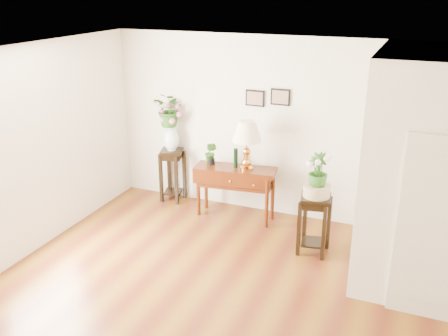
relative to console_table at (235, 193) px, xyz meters
The scene contains 19 objects.
floor 2.49m from the console_table, 70.87° to the right, with size 6.00×5.50×0.02m, color brown.
ceiling 3.42m from the console_table, 70.87° to the right, with size 6.00×5.50×0.02m, color white.
wall_back 1.34m from the console_table, 28.33° to the left, with size 6.00×0.02×2.80m, color silver.
wall_left 3.34m from the console_table, 133.47° to the right, with size 0.02×5.50×2.80m, color silver.
partition 3.11m from the console_table, 10.57° to the right, with size 1.80×1.95×2.80m, color silver.
door 3.35m from the console_table, 27.97° to the right, with size 0.90×0.05×2.10m, color beige.
art_print_left 1.50m from the console_table, 69.63° to the left, with size 0.30×0.02×0.25m, color black.
art_print_right 1.64m from the console_table, 36.75° to the left, with size 0.30×0.02×0.25m, color black.
wall_ornament 2.59m from the console_table, 11.98° to the right, with size 0.51×0.51×0.07m, color gold.
console_table is the anchor object (origin of this frame).
table_lamp 0.79m from the console_table, ahead, with size 0.44×0.44×0.77m, color #C5842C.
green_vase 0.59m from the console_table, ahead, with size 0.06×0.06×0.31m, color black.
potted_plant 0.72m from the console_table, behind, with size 0.19×0.15×0.35m, color #214E15.
plant_stand_a 1.24m from the console_table, 169.50° to the left, with size 0.35×0.35×0.90m, color black.
porcelain_vase 1.43m from the console_table, 169.50° to the left, with size 0.26×0.26×0.45m, color white, non-canonical shape.
lily_arrangement 1.71m from the console_table, 169.50° to the left, with size 0.52×0.45×0.57m, color #214E15.
plant_stand_b 1.52m from the console_table, 23.78° to the right, with size 0.40×0.40×0.84m, color black.
ceramic_bowl 1.60m from the console_table, 23.78° to the right, with size 0.36×0.36×0.16m, color tan.
narcissus 1.71m from the console_table, 23.78° to the right, with size 0.27×0.27×0.48m, color #214E15.
Camera 1 is at (1.76, -4.39, 3.51)m, focal length 40.00 mm.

